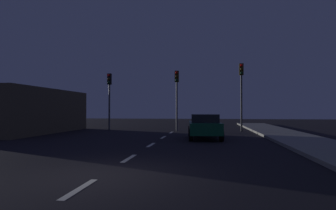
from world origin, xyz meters
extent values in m
plane|color=black|center=(0.00, 7.00, 0.00)|extent=(80.00, 80.00, 0.00)
cube|color=gray|center=(7.50, 7.00, 0.07)|extent=(3.00, 40.00, 0.15)
cube|color=silver|center=(0.00, -1.20, 0.00)|extent=(0.16, 1.60, 0.01)
cube|color=silver|center=(0.00, 2.60, 0.00)|extent=(0.16, 1.60, 0.01)
cube|color=silver|center=(0.00, 6.40, 0.00)|extent=(0.16, 1.60, 0.01)
cube|color=silver|center=(0.00, 10.20, 0.00)|extent=(0.16, 1.60, 0.01)
cube|color=silver|center=(0.00, 14.00, 0.00)|extent=(0.16, 1.60, 0.01)
cylinder|color=#4C4C51|center=(-5.36, 15.83, 2.32)|extent=(0.14, 0.14, 4.64)
cube|color=black|center=(-5.36, 15.83, 4.19)|extent=(0.32, 0.24, 0.90)
sphere|color=red|center=(-5.36, 15.67, 4.49)|extent=(0.20, 0.20, 0.20)
sphere|color=#3F2D0C|center=(-5.36, 15.67, 4.19)|extent=(0.20, 0.20, 0.20)
sphere|color=#0C3319|center=(-5.36, 15.67, 3.89)|extent=(0.20, 0.20, 0.20)
cylinder|color=#4C4C51|center=(0.22, 15.83, 2.38)|extent=(0.14, 0.14, 4.77)
cube|color=#382D0C|center=(0.22, 15.83, 4.32)|extent=(0.32, 0.24, 0.90)
sphere|color=red|center=(0.22, 15.67, 4.62)|extent=(0.20, 0.20, 0.20)
sphere|color=#3F2D0C|center=(0.22, 15.67, 4.32)|extent=(0.20, 0.20, 0.20)
sphere|color=#0C3319|center=(0.22, 15.67, 4.02)|extent=(0.20, 0.20, 0.20)
cylinder|color=#2D2D30|center=(5.24, 15.83, 2.62)|extent=(0.14, 0.14, 5.24)
cube|color=#382D0C|center=(5.24, 15.83, 4.79)|extent=(0.32, 0.24, 0.90)
sphere|color=red|center=(5.24, 15.67, 5.09)|extent=(0.20, 0.20, 0.20)
sphere|color=#3F2D0C|center=(5.24, 15.67, 4.79)|extent=(0.20, 0.20, 0.20)
sphere|color=#0C3319|center=(5.24, 15.67, 4.49)|extent=(0.20, 0.20, 0.20)
cube|color=#0F4C2D|center=(2.46, 9.77, 0.64)|extent=(2.00, 4.12, 0.63)
cube|color=black|center=(2.47, 9.57, 1.18)|extent=(1.63, 1.91, 0.45)
cylinder|color=black|center=(1.55, 11.16, 0.32)|extent=(0.27, 0.65, 0.64)
cylinder|color=black|center=(3.13, 11.28, 0.32)|extent=(0.27, 0.65, 0.64)
cylinder|color=black|center=(1.78, 8.27, 0.32)|extent=(0.27, 0.65, 0.64)
cylinder|color=black|center=(3.36, 8.39, 0.32)|extent=(0.27, 0.65, 0.64)
cube|color=brown|center=(-10.94, 12.38, 1.57)|extent=(5.87, 9.89, 3.14)
camera|label=1|loc=(2.65, -6.91, 1.64)|focal=30.79mm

